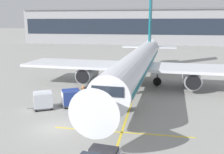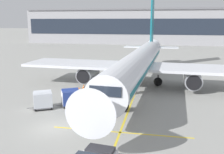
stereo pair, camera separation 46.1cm
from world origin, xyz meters
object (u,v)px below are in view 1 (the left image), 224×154
safety_cone_wingtip (79,90)px  safety_cone_engine_keepout (83,87)px  belt_loader (97,92)px  ground_crew_by_loader (96,94)px  baggage_cart_lead (71,97)px  ground_crew_by_carts (101,98)px  parked_airplane (138,63)px  baggage_cart_second (43,100)px

safety_cone_wingtip → safety_cone_engine_keepout: bearing=88.5°
belt_loader → ground_crew_by_loader: belt_loader is taller
baggage_cart_lead → ground_crew_by_carts: 3.30m
safety_cone_wingtip → belt_loader: bearing=-37.4°
parked_airplane → safety_cone_wingtip: parked_airplane is taller
belt_loader → ground_crew_by_carts: (1.15, -2.96, 0.11)m
parked_airplane → baggage_cart_second: size_ratio=15.58×
baggage_cart_lead → safety_cone_wingtip: bearing=98.9°
baggage_cart_second → baggage_cart_lead: bearing=27.3°
ground_crew_by_carts → safety_cone_engine_keepout: size_ratio=2.89×
parked_airplane → safety_cone_wingtip: 9.31m
ground_crew_by_carts → safety_cone_wingtip: bearing=128.3°
parked_airplane → baggage_cart_second: 15.03m
parked_airplane → baggage_cart_lead: (-6.54, -10.28, -2.38)m
belt_loader → baggage_cart_lead: 3.88m
ground_crew_by_carts → safety_cone_engine_keepout: ground_crew_by_carts is taller
parked_airplane → ground_crew_by_loader: 9.66m
parked_airplane → belt_loader: bearing=-122.0°
baggage_cart_second → ground_crew_by_carts: bearing=15.4°
baggage_cart_second → safety_cone_engine_keepout: 9.04m
baggage_cart_second → ground_crew_by_carts: size_ratio=1.59×
ground_crew_by_loader → safety_cone_engine_keepout: bearing=120.1°
safety_cone_wingtip → ground_crew_by_carts: bearing=-51.7°
belt_loader → ground_crew_by_loader: bearing=-78.9°
belt_loader → baggage_cart_second: 6.65m
safety_cone_engine_keepout → ground_crew_by_carts: bearing=-60.2°
baggage_cart_second → parked_airplane: bearing=51.7°
ground_crew_by_loader → baggage_cart_second: bearing=-147.4°
safety_cone_engine_keepout → safety_cone_wingtip: (-0.05, -1.92, 0.05)m
safety_cone_wingtip → baggage_cart_lead: bearing=-81.1°
ground_crew_by_carts → safety_cone_engine_keepout: bearing=119.8°
parked_airplane → ground_crew_by_carts: parked_airplane is taller
baggage_cart_second → safety_cone_wingtip: 7.16m
baggage_cart_second → ground_crew_by_carts: 6.16m
safety_cone_engine_keepout → baggage_cart_lead: bearing=-83.7°
ground_crew_by_carts → safety_cone_wingtip: (-4.16, 5.27, -0.65)m
parked_airplane → safety_cone_wingtip: (-7.41, -4.74, -3.03)m
belt_loader → safety_cone_engine_keepout: belt_loader is taller
parked_airplane → baggage_cart_lead: 12.41m
baggage_cart_second → belt_loader: bearing=43.8°
baggage_cart_lead → baggage_cart_second: 2.99m
ground_crew_by_loader → safety_cone_engine_keepout: size_ratio=2.89×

